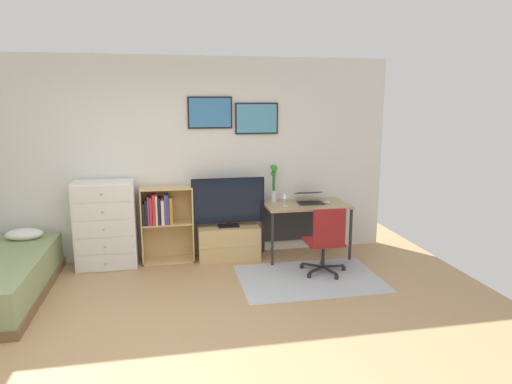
% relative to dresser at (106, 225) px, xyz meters
% --- Properties ---
extents(ground_plane, '(7.20, 7.20, 0.00)m').
position_rel_dresser_xyz_m(ground_plane, '(0.81, -2.15, -0.56)').
color(ground_plane, tan).
extents(wall_back_with_posters, '(6.12, 0.09, 2.70)m').
position_rel_dresser_xyz_m(wall_back_with_posters, '(0.83, 0.27, 0.80)').
color(wall_back_with_posters, silver).
rests_on(wall_back_with_posters, ground_plane).
extents(area_rug, '(1.70, 1.20, 0.01)m').
position_rel_dresser_xyz_m(area_rug, '(2.45, -0.90, -0.56)').
color(area_rug, '#B2B7BC').
rests_on(area_rug, ground_plane).
extents(dresser, '(0.75, 0.46, 1.12)m').
position_rel_dresser_xyz_m(dresser, '(0.00, 0.00, 0.00)').
color(dresser, white).
rests_on(dresser, ground_plane).
extents(bookshelf, '(0.68, 0.30, 1.01)m').
position_rel_dresser_xyz_m(bookshelf, '(0.72, 0.06, 0.04)').
color(bookshelf, tan).
rests_on(bookshelf, ground_plane).
extents(tv_stand, '(0.83, 0.41, 0.45)m').
position_rel_dresser_xyz_m(tv_stand, '(1.58, 0.01, -0.34)').
color(tv_stand, tan).
rests_on(tv_stand, ground_plane).
extents(television, '(0.98, 0.16, 0.67)m').
position_rel_dresser_xyz_m(television, '(1.58, -0.01, 0.23)').
color(television, black).
rests_on(television, tv_stand).
extents(desk, '(1.14, 0.62, 0.74)m').
position_rel_dresser_xyz_m(desk, '(2.65, -0.01, 0.04)').
color(desk, tan).
rests_on(desk, ground_plane).
extents(office_chair, '(0.56, 0.58, 0.86)m').
position_rel_dresser_xyz_m(office_chair, '(2.68, -0.82, -0.10)').
color(office_chair, '#232326').
rests_on(office_chair, ground_plane).
extents(laptop, '(0.36, 0.39, 0.15)m').
position_rel_dresser_xyz_m(laptop, '(2.72, -0.02, 0.24)').
color(laptop, '#333338').
rests_on(laptop, desk).
extents(computer_mouse, '(0.06, 0.10, 0.03)m').
position_rel_dresser_xyz_m(computer_mouse, '(2.94, -0.13, 0.19)').
color(computer_mouse, silver).
rests_on(computer_mouse, desk).
extents(bamboo_vase, '(0.10, 0.10, 0.52)m').
position_rel_dresser_xyz_m(bamboo_vase, '(2.24, 0.12, 0.45)').
color(bamboo_vase, silver).
rests_on(bamboo_vase, desk).
extents(wine_glass, '(0.07, 0.07, 0.18)m').
position_rel_dresser_xyz_m(wine_glass, '(2.32, -0.17, 0.31)').
color(wine_glass, silver).
rests_on(wine_glass, desk).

